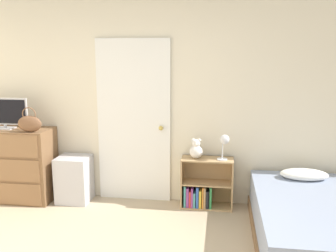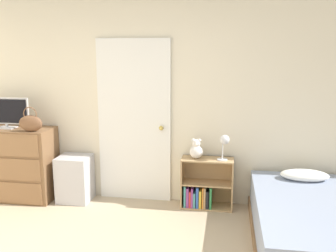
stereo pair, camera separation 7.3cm
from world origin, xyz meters
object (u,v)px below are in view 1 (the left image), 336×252
at_px(dresser, 10,164).
at_px(bookshelf, 203,188).
at_px(tv, 4,113).
at_px(storage_bin, 74,179).
at_px(handbag, 30,123).
at_px(teddy_bear, 196,150).
at_px(bed, 316,224).
at_px(desk_lamp, 224,142).

xyz_separation_m(dresser, bookshelf, (2.45, 0.10, -0.23)).
xyz_separation_m(tv, storage_bin, (0.85, 0.05, -0.84)).
xyz_separation_m(tv, handbag, (0.40, -0.13, -0.10)).
xyz_separation_m(tv, teddy_bear, (2.38, 0.11, -0.41)).
height_order(tv, bed, tv).
xyz_separation_m(storage_bin, bed, (2.76, -0.74, -0.06)).
bearing_deg(bed, dresser, 168.99).
relative_size(handbag, storage_bin, 0.52).
relative_size(storage_bin, teddy_bear, 2.39).
bearing_deg(bookshelf, handbag, -173.40).
distance_m(teddy_bear, desk_lamp, 0.35).
bearing_deg(bookshelf, storage_bin, -178.01).
bearing_deg(desk_lamp, handbag, -175.13).
height_order(storage_bin, bed, storage_bin).
distance_m(desk_lamp, bed, 1.32).
bearing_deg(bookshelf, dresser, -177.65).
xyz_separation_m(handbag, storage_bin, (0.45, 0.18, -0.74)).
distance_m(handbag, storage_bin, 0.88).
xyz_separation_m(handbag, bookshelf, (2.07, 0.24, -0.79)).
bearing_deg(tv, bed, -10.81).
distance_m(handbag, bookshelf, 2.23).
xyz_separation_m(tv, desk_lamp, (2.71, 0.07, -0.29)).
bearing_deg(desk_lamp, tv, -178.58).
bearing_deg(storage_bin, handbag, -157.75).
xyz_separation_m(storage_bin, teddy_bear, (1.53, 0.05, 0.43)).
distance_m(handbag, bed, 3.35).
relative_size(tv, bed, 0.33).
bearing_deg(handbag, dresser, 159.98).
xyz_separation_m(dresser, handbag, (0.38, -0.14, 0.57)).
bearing_deg(bookshelf, teddy_bear, -178.52).
bearing_deg(bed, teddy_bear, 147.10).
xyz_separation_m(handbag, teddy_bear, (1.98, 0.24, -0.31)).
relative_size(dresser, teddy_bear, 4.53).
distance_m(handbag, teddy_bear, 2.01).
relative_size(tv, storage_bin, 1.06).
xyz_separation_m(tv, bookshelf, (2.47, 0.11, -0.89)).
relative_size(storage_bin, bookshelf, 0.93).
xyz_separation_m(dresser, storage_bin, (0.83, 0.04, -0.17)).
relative_size(teddy_bear, desk_lamp, 0.79).
distance_m(tv, bed, 3.78).
bearing_deg(teddy_bear, tv, -177.41).
bearing_deg(teddy_bear, desk_lamp, -7.00).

